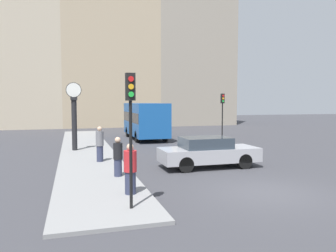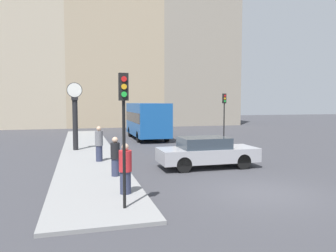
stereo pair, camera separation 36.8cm
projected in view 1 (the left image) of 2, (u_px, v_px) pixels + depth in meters
The scene contains 11 objects.
ground_plane at pixel (266, 192), 11.36m from camera, with size 120.00×120.00×0.00m, color #38383D.
sidewalk_corner at pixel (87, 150), 20.87m from camera, with size 3.16×27.16×0.11m, color gray.
building_row at pixel (124, 59), 41.86m from camera, with size 30.04×5.00×18.27m.
sedan_car at pixel (208, 152), 15.63m from camera, with size 4.70×1.85×1.46m.
bus_distant at pixel (145, 119), 27.59m from camera, with size 2.53×7.04×3.02m.
traffic_light_near at pixel (131, 112), 9.10m from camera, with size 0.26×0.24×3.82m.
traffic_light_far at pixel (222, 107), 25.52m from camera, with size 0.26×0.24×3.78m.
street_clock at pixel (74, 117), 20.38m from camera, with size 0.94×0.41×4.23m.
pedestrian_grey_jacket at pixel (100, 144), 16.55m from camera, with size 0.39×0.39×1.79m.
pedestrian_red_top at pixel (130, 169), 10.71m from camera, with size 0.42×0.42×1.67m.
pedestrian_black_jacket at pixel (118, 157), 13.26m from camera, with size 0.37×0.37×1.61m.
Camera 1 is at (-6.43, -9.74, 3.13)m, focal length 35.00 mm.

